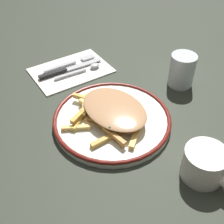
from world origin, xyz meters
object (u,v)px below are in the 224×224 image
(napkin, at_px, (71,70))
(spoon, at_px, (85,69))
(plate, at_px, (112,119))
(fork, at_px, (70,63))
(water_glass, at_px, (182,70))
(fries_heap, at_px, (111,111))
(knife, at_px, (65,70))
(coffee_mug, at_px, (204,164))

(napkin, distance_m, spoon, 0.05)
(spoon, bearing_deg, plate, -15.48)
(fork, xyz_separation_m, water_glass, (0.27, 0.22, 0.04))
(plate, relative_size, fork, 1.69)
(fries_heap, xyz_separation_m, napkin, (-0.26, 0.03, -0.03))
(knife, height_order, coffee_mug, coffee_mug)
(napkin, height_order, water_glass, water_glass)
(spoon, bearing_deg, water_glass, 42.13)
(plate, bearing_deg, water_glass, 94.39)
(fork, xyz_separation_m, knife, (0.03, -0.03, 0.00))
(napkin, bearing_deg, water_glass, 42.99)
(water_glass, bearing_deg, plate, -85.61)
(plate, xyz_separation_m, water_glass, (-0.02, 0.26, 0.04))
(fries_heap, height_order, fork, fries_heap)
(fries_heap, height_order, spoon, fries_heap)
(fries_heap, xyz_separation_m, spoon, (-0.23, 0.07, -0.03))
(plate, bearing_deg, napkin, 173.47)
(knife, relative_size, coffee_mug, 1.85)
(plate, height_order, spoon, plate)
(plate, distance_m, water_glass, 0.26)
(water_glass, bearing_deg, napkin, -137.01)
(knife, height_order, spoon, spoon)
(coffee_mug, bearing_deg, plate, -165.76)
(fork, bearing_deg, fries_heap, -8.88)
(knife, xyz_separation_m, water_glass, (0.25, 0.25, 0.04))
(napkin, height_order, coffee_mug, coffee_mug)
(fork, relative_size, knife, 0.84)
(fries_heap, distance_m, spoon, 0.24)
(knife, distance_m, coffee_mug, 0.51)
(knife, relative_size, spoon, 1.38)
(plate, relative_size, napkin, 1.26)
(fries_heap, xyz_separation_m, knife, (-0.27, 0.01, -0.03))
(fries_heap, height_order, water_glass, water_glass)
(fries_heap, relative_size, coffee_mug, 2.07)
(coffee_mug, bearing_deg, spoon, 179.53)
(fries_heap, bearing_deg, fork, 171.12)
(fork, height_order, knife, knife)
(fries_heap, bearing_deg, plate, 51.61)
(plate, bearing_deg, fork, 171.73)
(water_glass, xyz_separation_m, coffee_mug, (0.26, -0.20, -0.01))
(plate, xyz_separation_m, coffee_mug, (0.24, 0.06, 0.02))
(plate, xyz_separation_m, fries_heap, (-0.00, -0.00, 0.03))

